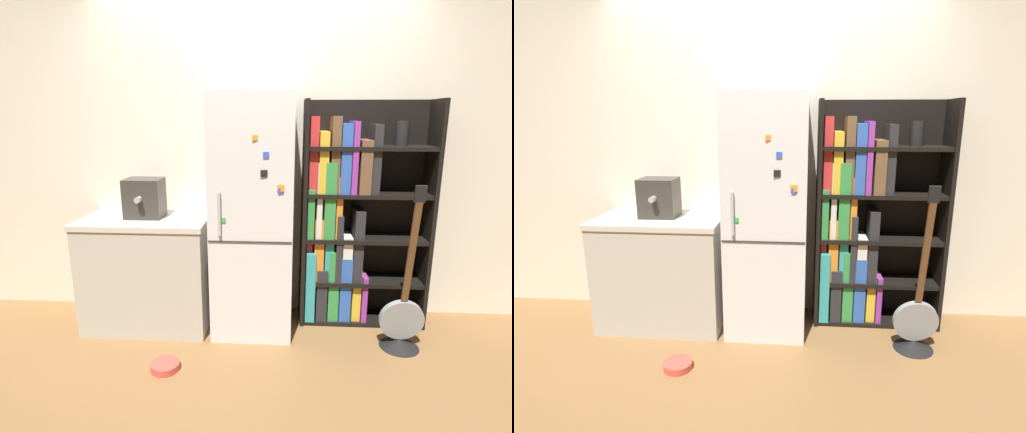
# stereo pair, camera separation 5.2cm
# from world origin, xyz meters

# --- Properties ---
(ground_plane) EXTENTS (16.00, 16.00, 0.00)m
(ground_plane) POSITION_xyz_m (0.00, 0.00, 0.00)
(ground_plane) COLOR olive
(wall_back) EXTENTS (8.00, 0.05, 2.60)m
(wall_back) POSITION_xyz_m (0.00, 0.47, 1.30)
(wall_back) COLOR beige
(wall_back) RESTS_ON ground_plane
(refrigerator) EXTENTS (0.59, 0.62, 1.79)m
(refrigerator) POSITION_xyz_m (-0.00, 0.15, 0.90)
(refrigerator) COLOR silver
(refrigerator) RESTS_ON ground_plane
(bookshelf) EXTENTS (0.98, 0.31, 1.75)m
(bookshelf) POSITION_xyz_m (0.73, 0.32, 0.81)
(bookshelf) COLOR black
(bookshelf) RESTS_ON ground_plane
(kitchen_counter) EXTENTS (0.97, 0.61, 0.88)m
(kitchen_counter) POSITION_xyz_m (-0.83, 0.16, 0.44)
(kitchen_counter) COLOR #BCB7A8
(kitchen_counter) RESTS_ON ground_plane
(espresso_machine) EXTENTS (0.28, 0.28, 0.30)m
(espresso_machine) POSITION_xyz_m (-0.83, 0.16, 1.02)
(espresso_machine) COLOR #38332D
(espresso_machine) RESTS_ON kitchen_counter
(guitar) EXTENTS (0.31, 0.29, 1.21)m
(guitar) POSITION_xyz_m (1.08, -0.12, 0.18)
(guitar) COLOR black
(guitar) RESTS_ON ground_plane
(pet_bowl) EXTENTS (0.19, 0.19, 0.05)m
(pet_bowl) POSITION_xyz_m (-0.54, -0.48, 0.03)
(pet_bowl) COLOR #D84C3F
(pet_bowl) RESTS_ON ground_plane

